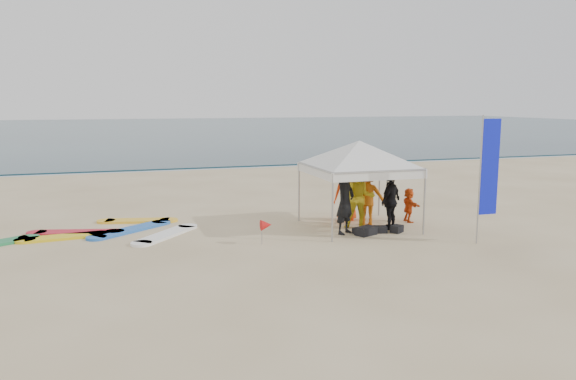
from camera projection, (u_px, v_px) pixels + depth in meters
The scene contains 14 objects.
ground at pixel (301, 259), 12.92m from camera, with size 120.00×120.00×0.00m, color beige.
ocean at pixel (144, 130), 69.39m from camera, with size 160.00×84.00×0.08m, color #0C2633.
shoreline_foam at pixel (191, 169), 30.05m from camera, with size 160.00×1.20×0.01m, color silver.
person_black_a at pixel (345, 201), 15.29m from camera, with size 0.66×0.43×1.81m, color black.
person_yellow at pixel (360, 198), 15.88m from camera, with size 0.88×0.68×1.80m, color yellow.
person_orange_a at pixel (368, 196), 16.45m from camera, with size 1.11×0.64×1.71m, color #C85F11.
person_black_b at pixel (391, 201), 15.83m from camera, with size 0.95×0.40×1.62m, color black.
person_orange_b at pixel (347, 195), 17.02m from camera, with size 0.78×0.51×1.59m, color #FF4816.
person_seated at pixel (409, 205), 16.85m from camera, with size 0.95×0.30×1.03m, color #D24612.
canopy_tent at pixel (359, 141), 15.80m from camera, with size 3.79×3.79×2.86m.
feather_flag at pixel (489, 169), 14.14m from camera, with size 0.55×0.04×3.27m.
marker_pennant at pixel (266, 225), 14.22m from camera, with size 0.28×0.28×0.64m.
gear_pile at pixel (373, 230), 15.40m from camera, with size 1.50×0.73×0.22m.
surfboard_spread at pixel (99, 233), 15.39m from camera, with size 6.10×3.52×0.07m.
Camera 1 is at (-4.07, -11.83, 3.62)m, focal length 35.00 mm.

